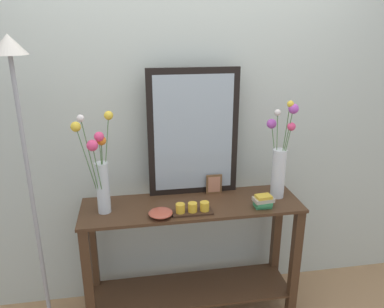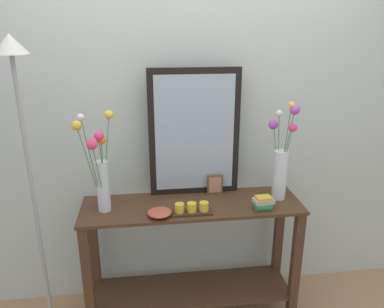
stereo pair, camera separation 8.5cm
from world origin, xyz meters
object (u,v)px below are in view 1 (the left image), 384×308
at_px(tall_vase_left, 100,170).
at_px(vase_right, 280,161).
at_px(picture_frame_small, 214,184).
at_px(decorative_bowl, 161,213).
at_px(mirror_leaning, 193,133).
at_px(book_stack, 263,201).
at_px(floor_lamp, 25,153).
at_px(candle_tray, 193,209).
at_px(console_table, 192,250).

bearing_deg(tall_vase_left, vase_right, 2.13).
xyz_separation_m(picture_frame_small, decorative_bowl, (-0.38, -0.27, -0.04)).
bearing_deg(mirror_leaning, vase_right, -16.06).
distance_m(mirror_leaning, picture_frame_small, 0.38).
xyz_separation_m(book_stack, floor_lamp, (-1.35, 0.02, 0.38)).
xyz_separation_m(candle_tray, picture_frame_small, (0.19, 0.25, 0.04)).
xyz_separation_m(decorative_bowl, floor_lamp, (-0.71, 0.04, 0.40)).
bearing_deg(floor_lamp, decorative_bowl, -3.05).
distance_m(decorative_bowl, book_stack, 0.64).
height_order(decorative_bowl, floor_lamp, floor_lamp).
xyz_separation_m(console_table, picture_frame_small, (0.17, 0.14, 0.40)).
height_order(mirror_leaning, floor_lamp, floor_lamp).
distance_m(mirror_leaning, decorative_bowl, 0.55).
distance_m(picture_frame_small, floor_lamp, 1.18).
bearing_deg(floor_lamp, mirror_leaning, 15.45).
relative_size(tall_vase_left, candle_tray, 2.57).
height_order(vase_right, decorative_bowl, vase_right).
bearing_deg(console_table, tall_vase_left, -177.50).
relative_size(mirror_leaning, decorative_bowl, 5.78).
relative_size(tall_vase_left, book_stack, 4.80).
relative_size(picture_frame_small, floor_lamp, 0.07).
bearing_deg(decorative_bowl, floor_lamp, 176.95).
distance_m(candle_tray, book_stack, 0.44).
bearing_deg(candle_tray, console_table, 81.99).
relative_size(tall_vase_left, decorative_bowl, 4.35).
relative_size(console_table, tall_vase_left, 2.22).
height_order(tall_vase_left, vase_right, vase_right).
xyz_separation_m(tall_vase_left, vase_right, (1.12, 0.04, -0.03)).
xyz_separation_m(mirror_leaning, floor_lamp, (-0.96, -0.27, 0.01)).
bearing_deg(book_stack, candle_tray, -179.73).
bearing_deg(decorative_bowl, candle_tray, 3.68).
relative_size(mirror_leaning, floor_lamp, 0.44).
bearing_deg(console_table, mirror_leaning, 77.52).
bearing_deg(candle_tray, floor_lamp, 178.39).
xyz_separation_m(console_table, decorative_bowl, (-0.21, -0.13, 0.36)).
relative_size(vase_right, picture_frame_small, 4.89).
xyz_separation_m(candle_tray, decorative_bowl, (-0.19, -0.01, -0.00)).
relative_size(mirror_leaning, tall_vase_left, 1.33).
xyz_separation_m(vase_right, floor_lamp, (-1.50, -0.11, 0.18)).
bearing_deg(floor_lamp, book_stack, -0.99).
bearing_deg(decorative_bowl, mirror_leaning, 50.69).
distance_m(mirror_leaning, tall_vase_left, 0.63).
height_order(mirror_leaning, picture_frame_small, mirror_leaning).
relative_size(tall_vase_left, floor_lamp, 0.33).
distance_m(vase_right, book_stack, 0.29).
bearing_deg(vase_right, mirror_leaning, 163.94).
bearing_deg(candle_tray, vase_right, 13.06).
distance_m(console_table, mirror_leaning, 0.77).
relative_size(vase_right, candle_tray, 2.67).
distance_m(tall_vase_left, vase_right, 1.12).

